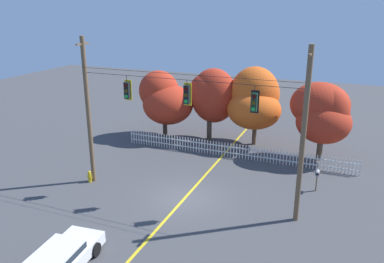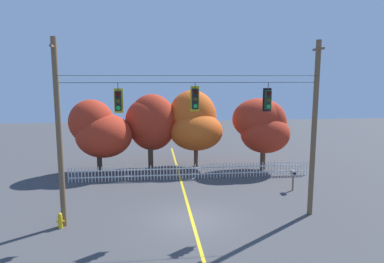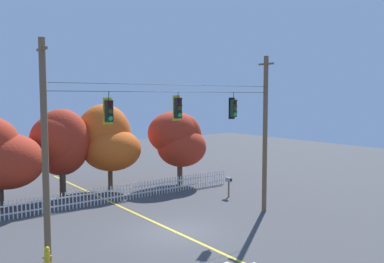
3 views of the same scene
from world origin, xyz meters
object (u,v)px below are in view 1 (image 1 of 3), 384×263
roadside_mailbox (317,174)px  autumn_maple_mid (212,95)px  traffic_signal_eastbound_side (254,102)px  traffic_signal_northbound_primary (127,90)px  traffic_signal_westbound_side (187,95)px  autumn_maple_near_fence (164,98)px  parked_car (58,260)px  autumn_maple_far_west (323,113)px  fire_hydrant (90,176)px  autumn_oak_far_east (254,101)px

roadside_mailbox → autumn_maple_mid: bearing=143.5°
traffic_signal_eastbound_side → roadside_mailbox: 7.04m
traffic_signal_eastbound_side → roadside_mailbox: bearing=50.5°
traffic_signal_northbound_primary → traffic_signal_westbound_side: same height
traffic_signal_westbound_side → traffic_signal_eastbound_side: same height
traffic_signal_eastbound_side → autumn_maple_near_fence: (-9.75, 9.70, -2.80)m
parked_car → roadside_mailbox: (9.22, 11.88, 0.47)m
traffic_signal_eastbound_side → autumn_maple_far_west: traffic_signal_eastbound_side is taller
autumn_maple_near_fence → autumn_maple_mid: 3.98m
fire_hydrant → traffic_signal_northbound_primary: bearing=5.2°
autumn_oak_far_east → fire_hydrant: autumn_oak_far_east is taller
autumn_oak_far_east → traffic_signal_westbound_side: bearing=-96.7°
autumn_maple_near_fence → roadside_mailbox: 14.35m
traffic_signal_eastbound_side → autumn_maple_mid: bearing=119.2°
parked_car → traffic_signal_eastbound_side: bearing=53.0°
traffic_signal_eastbound_side → traffic_signal_westbound_side: bearing=180.0°
traffic_signal_westbound_side → autumn_maple_far_west: traffic_signal_westbound_side is taller
traffic_signal_eastbound_side → autumn_oak_far_east: size_ratio=0.23×
traffic_signal_eastbound_side → autumn_maple_near_fence: 14.04m
traffic_signal_westbound_side → autumn_maple_far_west: 11.53m
roadside_mailbox → traffic_signal_eastbound_side: bearing=-129.5°
traffic_signal_westbound_side → autumn_oak_far_east: 10.96m
autumn_maple_far_west → traffic_signal_westbound_side: bearing=-125.3°
traffic_signal_westbound_side → parked_car: size_ratio=0.30×
autumn_maple_near_fence → parked_car: (3.68, -17.76, -2.67)m
traffic_signal_westbound_side → autumn_maple_mid: 11.01m
traffic_signal_westbound_side → fire_hydrant: traffic_signal_westbound_side is taller
traffic_signal_eastbound_side → autumn_maple_mid: 12.26m
autumn_maple_mid → autumn_oak_far_east: (3.47, 0.06, -0.20)m
autumn_maple_mid → fire_hydrant: 12.08m
traffic_signal_northbound_primary → autumn_maple_near_fence: bearing=104.2°
traffic_signal_westbound_side → autumn_maple_far_west: size_ratio=0.25×
autumn_maple_near_fence → autumn_oak_far_east: (7.35, 0.87, 0.25)m
autumn_maple_far_west → traffic_signal_northbound_primary: bearing=-137.9°
traffic_signal_westbound_side → traffic_signal_eastbound_side: size_ratio=0.97×
traffic_signal_northbound_primary → autumn_maple_mid: bearing=82.3°
autumn_maple_far_west → roadside_mailbox: 5.84m
traffic_signal_northbound_primary → autumn_maple_far_west: size_ratio=0.26×
autumn_oak_far_east → autumn_maple_near_fence: bearing=-173.3°
traffic_signal_northbound_primary → parked_car: 9.82m
fire_hydrant → autumn_maple_far_west: bearing=35.8°
autumn_maple_near_fence → parked_car: bearing=-78.3°
autumn_maple_far_west → traffic_signal_eastbound_side: bearing=-107.3°
roadside_mailbox → autumn_maple_near_fence: bearing=155.5°
autumn_maple_near_fence → autumn_maple_mid: (3.88, 0.80, 0.45)m
traffic_signal_northbound_primary → autumn_maple_near_fence: 10.40m
traffic_signal_northbound_primary → autumn_maple_mid: 10.86m
autumn_maple_far_west → fire_hydrant: 16.38m
traffic_signal_northbound_primary → traffic_signal_eastbound_side: (7.29, 0.00, -0.01)m
traffic_signal_westbound_side → autumn_maple_far_west: bearing=54.7°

